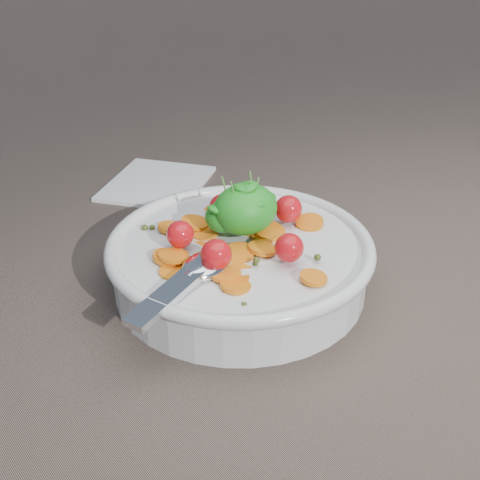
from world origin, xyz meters
TOP-DOWN VIEW (x-y plane):
  - ground at (0.00, 0.00)m, footprint 6.00×6.00m
  - bowl at (0.00, -0.01)m, footprint 0.28×0.26m
  - napkin at (0.07, 0.26)m, footprint 0.19×0.19m

SIDE VIEW (x-z plane):
  - ground at x=0.00m, z-range 0.00..0.00m
  - napkin at x=0.07m, z-range 0.00..0.01m
  - bowl at x=0.00m, z-range -0.02..0.09m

